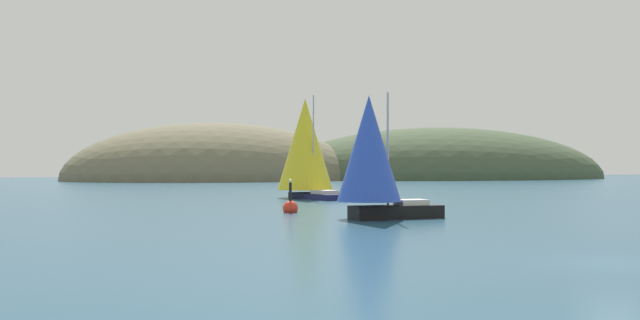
# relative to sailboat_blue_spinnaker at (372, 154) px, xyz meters

# --- Properties ---
(ground_plane) EXTENTS (360.00, 360.00, 0.00)m
(ground_plane) POSITION_rel_sailboat_blue_spinnaker_xyz_m (1.17, -21.14, -4.12)
(ground_plane) COLOR navy
(headland_right) EXTENTS (84.89, 44.00, 24.59)m
(headland_right) POSITION_rel_sailboat_blue_spinnaker_xyz_m (61.17, 113.86, -4.12)
(headland_right) COLOR #425138
(headland_right) RESTS_ON ground_plane
(headland_center) EXTENTS (65.43, 44.00, 25.10)m
(headland_center) POSITION_rel_sailboat_blue_spinnaker_xyz_m (6.17, 113.86, -4.12)
(headland_center) COLOR #6B664C
(headland_center) RESTS_ON ground_plane
(sailboat_blue_spinnaker) EXTENTS (7.16, 4.36, 8.03)m
(sailboat_blue_spinnaker) POSITION_rel_sailboat_blue_spinnaker_xyz_m (0.00, 0.00, 0.00)
(sailboat_blue_spinnaker) COLOR black
(sailboat_blue_spinnaker) RESTS_ON ground_plane
(sailboat_yellow_sail) EXTENTS (6.92, 9.97, 10.42)m
(sailboat_yellow_sail) POSITION_rel_sailboat_blue_spinnaker_xyz_m (3.33, 28.18, 1.21)
(sailboat_yellow_sail) COLOR #191E4C
(sailboat_yellow_sail) RESTS_ON ground_plane
(channel_buoy) EXTENTS (1.10, 1.10, 2.64)m
(channel_buoy) POSITION_rel_sailboat_blue_spinnaker_xyz_m (-3.40, 7.52, -3.75)
(channel_buoy) COLOR red
(channel_buoy) RESTS_ON ground_plane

